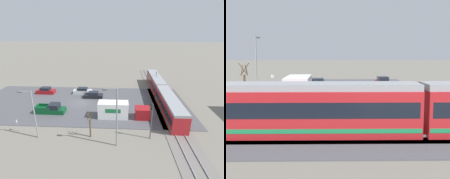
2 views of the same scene
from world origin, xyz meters
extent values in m
plane|color=slate|center=(0.00, 0.00, 0.00)|extent=(320.00, 320.00, 0.00)
cube|color=#4C4C51|center=(0.00, 0.00, 0.04)|extent=(19.84, 45.98, 0.08)
cube|color=slate|center=(0.00, 18.11, 0.04)|extent=(62.35, 4.40, 0.08)
cube|color=gray|center=(0.00, 17.39, 0.15)|extent=(61.10, 0.10, 0.14)
cube|color=gray|center=(0.00, 18.83, 0.15)|extent=(61.10, 0.10, 0.14)
cube|color=#B21E23|center=(4.22, 18.11, 1.58)|extent=(14.34, 2.73, 2.99)
cube|color=black|center=(4.22, 18.11, 1.93)|extent=(13.91, 2.76, 1.00)
cube|color=#1E844C|center=(4.22, 18.11, 0.65)|extent=(14.20, 2.77, 0.29)
cube|color=gray|center=(4.22, 18.11, 3.29)|extent=(14.34, 2.51, 0.43)
cube|color=maroon|center=(6.08, 12.84, 1.10)|extent=(2.31, 2.57, 2.04)
cube|color=white|center=(6.08, 7.54, 1.58)|extent=(2.31, 5.46, 3.00)
cube|color=#196B38|center=(7.24, 7.54, 1.88)|extent=(0.02, 2.73, 0.75)
cube|color=#0C4723|center=(4.90, -4.71, 0.52)|extent=(2.10, 5.65, 0.89)
cube|color=black|center=(4.90, -3.92, 1.45)|extent=(1.93, 1.92, 0.96)
cube|color=#0C4723|center=(5.86, -5.89, 1.23)|extent=(0.13, 2.83, 0.52)
cube|color=#0C4723|center=(3.93, -5.89, 1.23)|extent=(0.13, 2.83, 0.52)
cube|color=#0C4723|center=(4.90, -7.42, 1.23)|extent=(1.93, 0.23, 0.52)
cube|color=red|center=(5.72, -7.51, 0.79)|extent=(0.14, 0.04, 0.18)
cube|color=silver|center=(-5.55, -0.65, 0.51)|extent=(1.76, 4.51, 0.86)
cube|color=black|center=(-5.55, -0.65, 1.26)|extent=(1.52, 2.34, 0.63)
cube|color=black|center=(-2.96, 2.42, 0.50)|extent=(1.82, 4.38, 0.83)
cube|color=black|center=(-2.96, 2.42, 1.22)|extent=(1.56, 2.28, 0.61)
cube|color=maroon|center=(-5.08, -9.87, 0.54)|extent=(1.85, 4.40, 0.91)
cube|color=black|center=(-5.08, -9.87, 1.32)|extent=(1.59, 2.29, 0.67)
cylinder|color=brown|center=(12.26, 4.38, 1.52)|extent=(0.24, 0.24, 3.03)
cylinder|color=brown|center=(12.51, 4.38, 3.51)|extent=(0.09, 0.86, 1.17)
cylinder|color=brown|center=(12.26, 4.63, 3.62)|extent=(1.03, 0.09, 1.42)
cylinder|color=brown|center=(12.01, 4.38, 3.51)|extent=(0.09, 0.86, 1.17)
cylinder|color=brown|center=(12.26, 4.13, 3.62)|extent=(1.03, 0.09, 1.42)
cylinder|color=gray|center=(12.89, -3.56, 3.79)|extent=(0.20, 0.20, 7.59)
cylinder|color=gray|center=(12.89, -4.36, 7.47)|extent=(0.12, 1.60, 0.12)
cube|color=#515156|center=(12.89, -5.11, 7.41)|extent=(0.36, 0.60, 0.18)
cylinder|color=gray|center=(11.52, -7.40, 1.06)|extent=(0.06, 0.06, 2.12)
cube|color=white|center=(11.52, -7.43, 1.90)|extent=(0.32, 0.02, 0.44)
cube|color=red|center=(11.52, -7.44, 1.90)|extent=(0.31, 0.01, 0.10)
camera|label=1|loc=(34.71, 8.91, 16.01)|focal=28.00mm
camera|label=2|loc=(2.63, 38.21, 5.55)|focal=50.00mm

